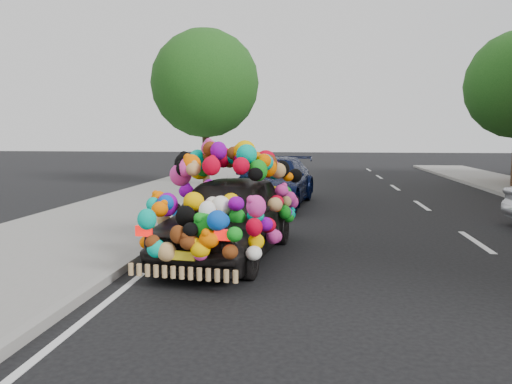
% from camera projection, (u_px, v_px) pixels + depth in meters
% --- Properties ---
extents(ground, '(100.00, 100.00, 0.00)m').
position_uv_depth(ground, '(289.00, 237.00, 10.01)').
color(ground, black).
rests_on(ground, ground).
extents(sidewalk, '(4.00, 60.00, 0.12)m').
position_uv_depth(sidewalk, '(85.00, 230.00, 10.51)').
color(sidewalk, gray).
rests_on(sidewalk, ground).
extents(kerb, '(0.15, 60.00, 0.13)m').
position_uv_depth(kerb, '(175.00, 232.00, 10.28)').
color(kerb, gray).
rests_on(kerb, ground).
extents(lane_markings, '(6.00, 50.00, 0.01)m').
position_uv_depth(lane_markings, '(476.00, 242.00, 9.58)').
color(lane_markings, silver).
rests_on(lane_markings, ground).
extents(tree_near_sidewalk, '(4.20, 4.20, 6.13)m').
position_uv_depth(tree_near_sidewalk, '(205.00, 84.00, 19.37)').
color(tree_near_sidewalk, '#332114').
rests_on(tree_near_sidewalk, ground).
extents(plush_art_car, '(2.50, 4.45, 2.02)m').
position_uv_depth(plush_art_car, '(229.00, 196.00, 8.41)').
color(plush_art_car, black).
rests_on(plush_art_car, ground).
extents(navy_sedan, '(2.50, 5.01, 1.40)m').
position_uv_depth(navy_sedan, '(273.00, 182.00, 14.45)').
color(navy_sedan, '#060E33').
rests_on(navy_sedan, ground).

